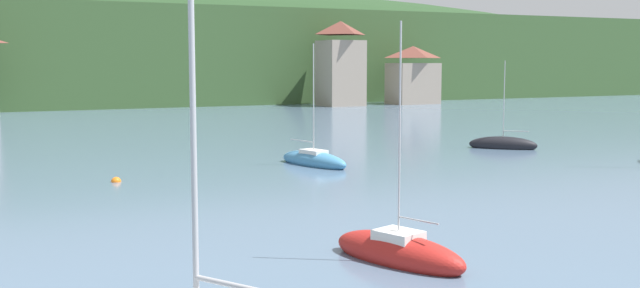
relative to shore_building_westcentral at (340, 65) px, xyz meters
name	(u,v)px	position (x,y,z in m)	size (l,w,h in m)	color
wooded_hillside	(109,63)	(-22.40, 41.85, 0.12)	(352.00, 63.38, 30.05)	#38562D
shore_building_westcentral	(340,65)	(0.00, 0.00, 0.00)	(5.30, 5.43, 11.08)	gray
shore_building_central	(413,76)	(11.11, -0.26, -1.53)	(6.59, 4.88, 7.93)	gray
sailboat_far_0	(314,160)	(-27.50, -50.00, -5.09)	(2.72, 5.46, 7.14)	teal
sailboat_near_6	(398,252)	(-34.02, -69.63, -5.08)	(2.89, 4.88, 7.32)	red
sailboat_far_10	(503,145)	(-12.54, -48.18, -5.12)	(4.05, 4.03, 6.21)	black
mooring_buoy_far	(116,182)	(-38.68, -51.11, -5.38)	(0.49, 0.49, 0.49)	orange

